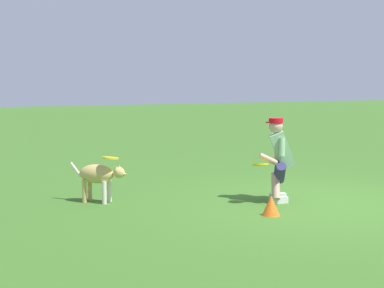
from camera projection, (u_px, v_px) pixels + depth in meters
The scene contains 6 objects.
ground_plane at pixel (322, 204), 9.31m from camera, with size 60.00×60.00×0.00m, color #3D6D25.
person at pixel (280, 157), 9.43m from camera, with size 0.69×0.65×1.29m.
dog at pixel (99, 176), 9.38m from camera, with size 0.80×0.68×0.61m.
frisbee_flying at pixel (110, 158), 9.24m from camera, with size 0.25×0.25×0.02m, color yellow.
frisbee_held at pixel (260, 165), 9.22m from camera, with size 0.24×0.24×0.02m, color yellow.
training_cone at pixel (271, 206), 8.55m from camera, with size 0.25×0.25×0.28m, color orange.
Camera 1 is at (5.12, 7.83, 1.97)m, focal length 57.38 mm.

